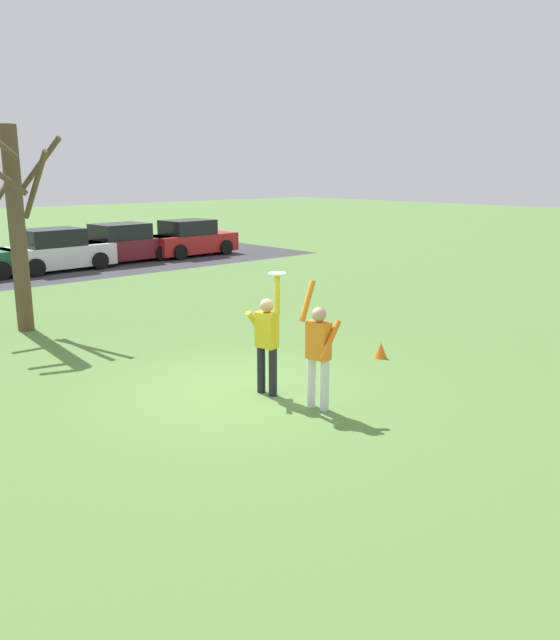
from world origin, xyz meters
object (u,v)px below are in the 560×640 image
(parked_car_white, at_px, (56,251))
(frisbee_disc, at_px, (277,273))
(person_catcher, at_px, (267,338))
(parked_car_red, at_px, (190,239))
(field_cone_orange, at_px, (381,350))
(person_defender, at_px, (318,349))
(parked_car_maroon, at_px, (123,244))
(bare_tree_tall, at_px, (17,221))

(parked_car_white, bearing_deg, frisbee_disc, -104.00)
(frisbee_disc, bearing_deg, person_catcher, 97.99)
(parked_car_red, bearing_deg, field_cone_orange, -114.57)
(person_defender, relative_size, field_cone_orange, 6.37)
(frisbee_disc, height_order, parked_car_white, frisbee_disc)
(person_defender, relative_size, parked_car_maroon, 0.49)
(person_defender, distance_m, parked_car_red, 19.54)
(bare_tree_tall, relative_size, field_cone_orange, 15.22)
(bare_tree_tall, xyz_separation_m, field_cone_orange, (4.39, -7.20, -2.42))
(parked_car_red, xyz_separation_m, bare_tree_tall, (-10.81, -8.81, 1.85))
(person_catcher, distance_m, parked_car_red, 18.69)
(person_catcher, bearing_deg, field_cone_orange, 83.19)
(frisbee_disc, height_order, bare_tree_tall, bare_tree_tall)
(person_catcher, xyz_separation_m, parked_car_maroon, (6.32, 16.26, -0.25))
(frisbee_disc, relative_size, parked_car_white, 0.07)
(parked_car_white, distance_m, field_cone_orange, 15.75)
(parked_car_red, bearing_deg, bare_tree_tall, -143.53)
(frisbee_disc, bearing_deg, person_defender, -82.01)
(field_cone_orange, bearing_deg, frisbee_disc, -174.70)
(field_cone_orange, bearing_deg, person_catcher, -178.82)
(parked_car_red, distance_m, field_cone_orange, 17.26)
(person_defender, distance_m, parked_car_white, 17.14)
(person_defender, bearing_deg, parked_car_maroon, -27.63)
(parked_car_maroon, bearing_deg, frisbee_disc, -113.62)
(person_defender, height_order, parked_car_maroon, person_defender)
(parked_car_maroon, relative_size, bare_tree_tall, 0.86)
(person_defender, distance_m, parked_car_maroon, 18.38)
(parked_car_maroon, xyz_separation_m, bare_tree_tall, (-7.59, -8.99, 1.85))
(parked_car_maroon, bearing_deg, parked_car_white, -174.38)
(person_catcher, bearing_deg, parked_car_red, 141.30)
(person_catcher, relative_size, bare_tree_tall, 0.43)
(person_defender, distance_m, frisbee_disc, 1.39)
(parked_car_maroon, xyz_separation_m, field_cone_orange, (-3.20, -16.19, -0.57))
(frisbee_disc, xyz_separation_m, bare_tree_tall, (-1.29, 7.49, 0.48))
(person_catcher, bearing_deg, frisbee_disc, 0.00)
(frisbee_disc, bearing_deg, parked_car_white, 78.72)
(frisbee_disc, relative_size, bare_tree_tall, 0.06)
(frisbee_disc, relative_size, parked_car_red, 0.07)
(person_catcher, relative_size, frisbee_disc, 7.23)
(person_catcher, distance_m, parked_car_white, 16.13)
(parked_car_white, bearing_deg, person_catcher, -104.26)
(person_defender, bearing_deg, frisbee_disc, 0.00)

